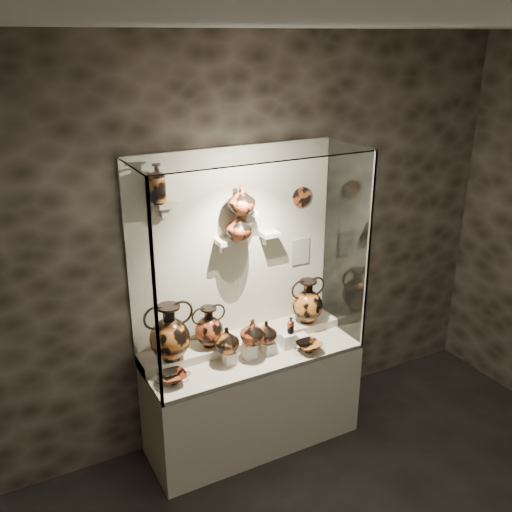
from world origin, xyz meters
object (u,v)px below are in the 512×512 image
at_px(kylix_left, 173,377).
at_px(ovoid_vase_a, 239,226).
at_px(jug_c, 266,332).
at_px(jug_b, 252,332).
at_px(amphora_left, 170,332).
at_px(lekythos_tall, 157,182).
at_px(amphora_right, 307,301).
at_px(jug_a, 227,340).
at_px(amphora_mid, 209,326).
at_px(ovoid_vase_b, 241,200).
at_px(lekythos_small, 291,324).
at_px(kylix_right, 309,346).

height_order(kylix_left, ovoid_vase_a, ovoid_vase_a).
bearing_deg(jug_c, jug_b, -143.38).
bearing_deg(amphora_left, lekythos_tall, 106.75).
relative_size(amphora_right, ovoid_vase_a, 1.79).
relative_size(jug_a, lekythos_tall, 0.64).
bearing_deg(jug_a, amphora_right, -12.82).
height_order(amphora_left, amphora_right, amphora_left).
bearing_deg(amphora_mid, amphora_left, 174.40).
distance_m(amphora_right, kylix_left, 1.32).
distance_m(kylix_left, ovoid_vase_a, 1.20).
distance_m(amphora_mid, ovoid_vase_b, 1.01).
bearing_deg(jug_c, jug_a, -155.95).
bearing_deg(jug_b, lekythos_small, 13.63).
xyz_separation_m(amphora_mid, jug_b, (0.26, -0.22, -0.00)).
distance_m(jug_c, ovoid_vase_a, 0.85).
relative_size(amphora_mid, jug_c, 1.85).
distance_m(jug_a, jug_b, 0.21).
height_order(amphora_mid, ovoid_vase_a, ovoid_vase_a).
bearing_deg(jug_b, amphora_mid, 150.30).
height_order(amphora_mid, jug_c, amphora_mid).
bearing_deg(jug_a, jug_c, -24.63).
bearing_deg(ovoid_vase_a, lekythos_small, -48.85).
bearing_deg(jug_a, kylix_right, -38.06).
xyz_separation_m(kylix_right, ovoid_vase_b, (-0.39, 0.37, 1.15)).
bearing_deg(ovoid_vase_b, amphora_left, 170.24).
bearing_deg(amphora_left, jug_b, 7.63).
bearing_deg(amphora_mid, amphora_right, -14.74).
distance_m(jug_c, lekythos_small, 0.22).
height_order(jug_a, jug_c, jug_a).
distance_m(amphora_left, amphora_right, 1.22).
bearing_deg(lekythos_small, amphora_left, -167.46).
relative_size(amphora_right, ovoid_vase_b, 1.76).
xyz_separation_m(amphora_mid, jug_a, (0.06, -0.19, -0.04)).
relative_size(jug_c, ovoid_vase_b, 0.82).
bearing_deg(amphora_mid, lekythos_small, -32.05).
xyz_separation_m(amphora_mid, kylix_right, (0.70, -0.34, -0.19)).
relative_size(jug_b, lekythos_tall, 0.65).
relative_size(jug_c, lekythos_small, 1.16).
bearing_deg(ovoid_vase_b, jug_a, -154.36).
bearing_deg(amphora_left, amphora_right, 25.55).
bearing_deg(kylix_left, lekythos_small, -3.25).
distance_m(amphora_left, amphora_mid, 0.34).
relative_size(lekythos_small, kylix_right, 0.63).
height_order(amphora_right, jug_a, amphora_right).
bearing_deg(kylix_right, lekythos_small, 145.96).
bearing_deg(ovoid_vase_b, lekythos_tall, 159.77).
distance_m(jug_a, kylix_left, 0.48).
distance_m(lekythos_small, lekythos_tall, 1.54).
height_order(amphora_right, ovoid_vase_b, ovoid_vase_b).
distance_m(jug_b, lekythos_tall, 1.33).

